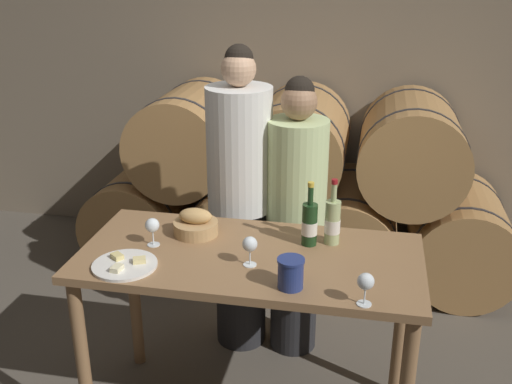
% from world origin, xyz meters
% --- Properties ---
extents(stone_wall_back, '(10.00, 0.12, 3.20)m').
position_xyz_m(stone_wall_back, '(0.00, 2.22, 1.60)').
color(stone_wall_back, gray).
rests_on(stone_wall_back, ground_plane).
extents(barrel_stack, '(3.08, 0.93, 1.35)m').
position_xyz_m(barrel_stack, '(-0.00, 1.64, 0.63)').
color(barrel_stack, '#A87A47').
rests_on(barrel_stack, ground_plane).
extents(tasting_table, '(1.58, 0.75, 0.94)m').
position_xyz_m(tasting_table, '(0.00, 0.00, 0.81)').
color(tasting_table, olive).
rests_on(tasting_table, ground_plane).
extents(person_left, '(0.37, 0.37, 1.80)m').
position_xyz_m(person_left, '(-0.20, 0.66, 0.91)').
color(person_left, '#232326').
rests_on(person_left, ground_plane).
extents(person_right, '(0.34, 0.34, 1.65)m').
position_xyz_m(person_right, '(0.13, 0.66, 0.84)').
color(person_right, '#232326').
rests_on(person_right, ground_plane).
extents(wine_bottle_red, '(0.07, 0.07, 0.32)m').
position_xyz_m(wine_bottle_red, '(0.26, 0.15, 1.05)').
color(wine_bottle_red, '#193819').
rests_on(wine_bottle_red, tasting_table).
extents(wine_bottle_white, '(0.07, 0.07, 0.33)m').
position_xyz_m(wine_bottle_white, '(0.36, 0.19, 1.06)').
color(wine_bottle_white, '#ADBC7F').
rests_on(wine_bottle_white, tasting_table).
extents(blue_crock, '(0.12, 0.12, 0.13)m').
position_xyz_m(blue_crock, '(0.23, -0.26, 1.02)').
color(blue_crock, navy).
rests_on(blue_crock, tasting_table).
extents(bread_basket, '(0.22, 0.22, 0.13)m').
position_xyz_m(bread_basket, '(-0.30, 0.16, 0.99)').
color(bread_basket, tan).
rests_on(bread_basket, tasting_table).
extents(cheese_plate, '(0.29, 0.29, 0.04)m').
position_xyz_m(cheese_plate, '(-0.52, -0.22, 0.95)').
color(cheese_plate, white).
rests_on(cheese_plate, tasting_table).
extents(wine_glass_far_left, '(0.07, 0.07, 0.14)m').
position_xyz_m(wine_glass_far_left, '(-0.47, 0.00, 1.04)').
color(wine_glass_far_left, white).
rests_on(wine_glass_far_left, tasting_table).
extents(wine_glass_left, '(0.07, 0.07, 0.14)m').
position_xyz_m(wine_glass_left, '(0.02, -0.10, 1.04)').
color(wine_glass_left, white).
rests_on(wine_glass_left, tasting_table).
extents(wine_glass_center, '(0.07, 0.07, 0.14)m').
position_xyz_m(wine_glass_center, '(0.53, -0.33, 1.04)').
color(wine_glass_center, white).
rests_on(wine_glass_center, tasting_table).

